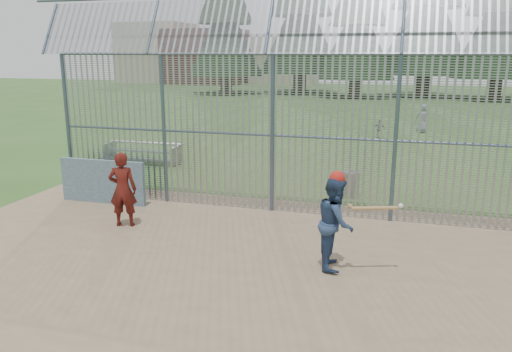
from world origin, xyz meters
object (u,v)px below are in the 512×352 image
(batter, at_px, (336,223))
(dugout_wall, at_px, (103,181))
(onlooker, at_px, (123,189))
(trash_can, at_px, (350,184))
(bleacher, at_px, (143,152))

(batter, bearing_deg, dugout_wall, 61.67)
(onlooker, relative_size, trash_can, 2.17)
(onlooker, bearing_deg, dugout_wall, -60.28)
(dugout_wall, relative_size, batter, 1.41)
(trash_can, height_order, bleacher, trash_can)
(batter, height_order, bleacher, batter)
(bleacher, bearing_deg, onlooker, -65.04)
(batter, xyz_separation_m, onlooker, (-5.10, 1.00, 0.00))
(onlooker, xyz_separation_m, bleacher, (-3.02, 6.49, -0.50))
(dugout_wall, height_order, bleacher, dugout_wall)
(bleacher, bearing_deg, trash_can, -17.43)
(dugout_wall, relative_size, onlooker, 1.40)
(trash_can, bearing_deg, batter, -87.92)
(dugout_wall, bearing_deg, onlooker, -44.69)
(trash_can, relative_size, bleacher, 0.27)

